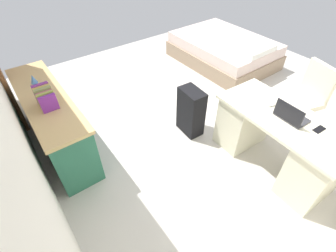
{
  "coord_description": "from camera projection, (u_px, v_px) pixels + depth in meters",
  "views": [
    {
      "loc": [
        -2.05,
        2.27,
        2.41
      ],
      "look_at": [
        -0.43,
        1.08,
        0.6
      ],
      "focal_mm": 26.53,
      "sensor_mm": 36.0,
      "label": 1
    }
  ],
  "objects": [
    {
      "name": "ground_plane",
      "position": [
        208.0,
        112.0,
        3.84
      ],
      "size": [
        5.84,
        5.84,
        0.0
      ],
      "primitive_type": "plane",
      "color": "beige"
    },
    {
      "name": "desk",
      "position": [
        276.0,
        141.0,
        2.84
      ],
      "size": [
        1.46,
        0.71,
        0.74
      ],
      "color": "beige",
      "rests_on": "ground_plane"
    },
    {
      "name": "office_chair",
      "position": [
        302.0,
        102.0,
        3.34
      ],
      "size": [
        0.57,
        0.57,
        0.94
      ],
      "color": "black",
      "rests_on": "ground_plane"
    },
    {
      "name": "credenza",
      "position": [
        53.0,
        121.0,
        3.09
      ],
      "size": [
        1.8,
        0.48,
        0.77
      ],
      "color": "#28664C",
      "rests_on": "ground_plane"
    },
    {
      "name": "bed",
      "position": [
        224.0,
        50.0,
        4.89
      ],
      "size": [
        1.91,
        1.42,
        0.58
      ],
      "color": "gray",
      "rests_on": "ground_plane"
    },
    {
      "name": "suitcase_black",
      "position": [
        191.0,
        112.0,
        3.32
      ],
      "size": [
        0.37,
        0.24,
        0.67
      ],
      "primitive_type": "cube",
      "rotation": [
        0.0,
        0.0,
        -0.06
      ],
      "color": "black",
      "rests_on": "ground_plane"
    },
    {
      "name": "laptop",
      "position": [
        290.0,
        116.0,
        2.55
      ],
      "size": [
        0.32,
        0.23,
        0.21
      ],
      "color": "#333338",
      "rests_on": "desk"
    },
    {
      "name": "computer_mouse",
      "position": [
        271.0,
        104.0,
        2.75
      ],
      "size": [
        0.06,
        0.1,
        0.03
      ],
      "primitive_type": "ellipsoid",
      "rotation": [
        0.0,
        0.0,
        -0.04
      ],
      "color": "white",
      "rests_on": "desk"
    },
    {
      "name": "cell_phone_near_laptop",
      "position": [
        319.0,
        129.0,
        2.46
      ],
      "size": [
        0.08,
        0.14,
        0.01
      ],
      "primitive_type": "cube",
      "rotation": [
        0.0,
        0.0,
        -0.07
      ],
      "color": "black",
      "rests_on": "desk"
    },
    {
      "name": "book_row",
      "position": [
        46.0,
        98.0,
        2.63
      ],
      "size": [
        0.24,
        0.17,
        0.22
      ],
      "color": "#752B93",
      "rests_on": "credenza"
    },
    {
      "name": "figurine_small",
      "position": [
        33.0,
        79.0,
        3.0
      ],
      "size": [
        0.08,
        0.08,
        0.11
      ],
      "primitive_type": "cone",
      "color": "#4C7FBF",
      "rests_on": "credenza"
    }
  ]
}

